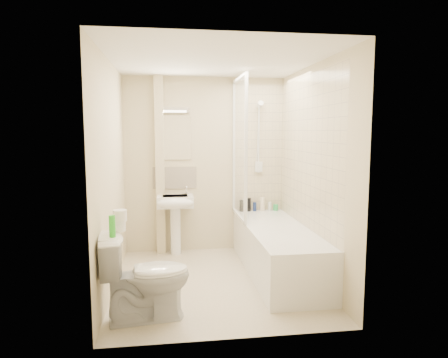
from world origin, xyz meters
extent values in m
plane|color=beige|center=(0.00, 0.00, 0.00)|extent=(2.50, 2.50, 0.00)
cube|color=beige|center=(0.00, 1.25, 1.20)|extent=(2.20, 0.02, 2.40)
cube|color=beige|center=(-1.10, 0.00, 1.20)|extent=(0.02, 2.50, 2.40)
cube|color=beige|center=(1.10, 0.00, 1.20)|extent=(0.02, 2.50, 2.40)
cube|color=white|center=(0.00, 0.00, 2.40)|extent=(2.20, 2.50, 0.02)
cube|color=beige|center=(0.75, 1.24, 1.42)|extent=(0.70, 0.01, 1.75)
cube|color=beige|center=(1.09, 0.20, 1.42)|extent=(0.01, 2.10, 1.75)
cube|color=beige|center=(-0.62, 1.19, 1.20)|extent=(0.12, 0.12, 2.40)
cube|color=beige|center=(-0.42, 1.24, 1.03)|extent=(0.60, 0.02, 0.30)
cube|color=white|center=(-0.42, 1.24, 1.58)|extent=(0.46, 0.01, 0.60)
cube|color=silver|center=(-0.42, 1.22, 1.95)|extent=(0.42, 0.07, 0.07)
cube|color=white|center=(0.75, 0.20, 0.28)|extent=(0.70, 2.10, 0.55)
cube|color=white|center=(0.75, 0.20, 0.49)|extent=(0.56, 1.96, 0.05)
cube|color=white|center=(0.40, 0.80, 1.45)|extent=(0.01, 0.90, 1.80)
cube|color=white|center=(0.40, 1.23, 1.45)|extent=(0.04, 0.04, 1.80)
cube|color=white|center=(0.40, 0.35, 1.45)|extent=(0.04, 0.04, 1.80)
cube|color=white|center=(0.40, 0.80, 2.33)|extent=(0.04, 0.90, 0.04)
cube|color=white|center=(0.40, 0.80, 0.57)|extent=(0.04, 0.90, 0.03)
cylinder|color=white|center=(0.75, 1.22, 1.55)|extent=(0.02, 0.02, 0.90)
cylinder|color=white|center=(0.75, 1.22, 1.10)|extent=(0.05, 0.05, 0.02)
cylinder|color=white|center=(0.75, 1.22, 2.00)|extent=(0.05, 0.05, 0.02)
cylinder|color=white|center=(0.75, 1.15, 2.03)|extent=(0.08, 0.11, 0.11)
cube|color=white|center=(0.75, 1.21, 1.17)|extent=(0.10, 0.05, 0.14)
cylinder|color=white|center=(0.73, 1.19, 1.60)|extent=(0.01, 0.13, 0.84)
cylinder|color=white|center=(-0.42, 1.08, 0.32)|extent=(0.14, 0.14, 0.64)
cube|color=white|center=(-0.42, 1.05, 0.74)|extent=(0.48, 0.37, 0.15)
ellipsoid|color=white|center=(-0.42, 0.88, 0.74)|extent=(0.48, 0.20, 0.15)
cube|color=silver|center=(-0.42, 1.05, 0.79)|extent=(0.33, 0.24, 0.04)
cylinder|color=white|center=(-0.58, 1.16, 0.86)|extent=(0.03, 0.03, 0.10)
cylinder|color=white|center=(-0.27, 1.16, 0.86)|extent=(0.03, 0.03, 0.10)
sphere|color=white|center=(-0.58, 1.16, 0.91)|extent=(0.04, 0.04, 0.04)
sphere|color=white|center=(-0.27, 1.16, 0.91)|extent=(0.04, 0.04, 0.04)
cylinder|color=black|center=(0.50, 1.16, 0.63)|extent=(0.06, 0.06, 0.16)
cylinder|color=silver|center=(0.54, 1.16, 0.63)|extent=(0.06, 0.06, 0.17)
cylinder|color=black|center=(0.60, 1.16, 0.64)|extent=(0.06, 0.06, 0.19)
cylinder|color=navy|center=(0.69, 1.16, 0.61)|extent=(0.05, 0.05, 0.12)
cylinder|color=#F9E6C0|center=(0.80, 1.16, 0.65)|extent=(0.07, 0.07, 0.19)
cylinder|color=silver|center=(0.91, 1.16, 0.61)|extent=(0.05, 0.05, 0.12)
cylinder|color=green|center=(0.99, 1.16, 0.59)|extent=(0.07, 0.07, 0.09)
imported|color=white|center=(-0.72, -0.79, 0.39)|extent=(0.64, 0.88, 0.79)
cylinder|color=white|center=(-0.95, -0.70, 0.84)|extent=(0.11, 0.11, 0.10)
cylinder|color=white|center=(-0.93, -0.73, 0.93)|extent=(0.12, 0.12, 0.10)
cylinder|color=green|center=(-0.98, -0.91, 0.88)|extent=(0.05, 0.05, 0.18)
camera|label=1|loc=(-0.50, -4.25, 1.67)|focal=32.00mm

